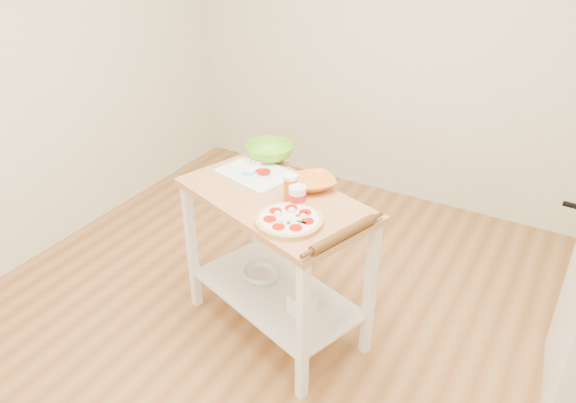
{
  "coord_description": "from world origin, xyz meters",
  "views": [
    {
      "loc": [
        1.23,
        -1.92,
        2.35
      ],
      "look_at": [
        -0.08,
        0.36,
        0.85
      ],
      "focal_mm": 35.0,
      "sensor_mm": 36.0,
      "label": 1
    }
  ],
  "objects_px": {
    "shelf_glass_bowl": "(262,274)",
    "knife": "(263,158)",
    "pizza": "(289,220)",
    "shelf_bin": "(302,304)",
    "spatula": "(255,174)",
    "prep_island": "(276,237)",
    "green_bowl": "(270,152)",
    "beer_pint": "(290,187)",
    "rolling_pin": "(344,234)",
    "orange_bowl": "(313,183)",
    "yogurt_tub": "(297,196)",
    "cutting_board": "(256,172)"
  },
  "relations": [
    {
      "from": "prep_island",
      "to": "spatula",
      "type": "bearing_deg",
      "value": 147.06
    },
    {
      "from": "rolling_pin",
      "to": "shelf_glass_bowl",
      "type": "relative_size",
      "value": 1.88
    },
    {
      "from": "prep_island",
      "to": "knife",
      "type": "distance_m",
      "value": 0.52
    },
    {
      "from": "green_bowl",
      "to": "yogurt_tub",
      "type": "distance_m",
      "value": 0.58
    },
    {
      "from": "cutting_board",
      "to": "orange_bowl",
      "type": "height_order",
      "value": "orange_bowl"
    },
    {
      "from": "prep_island",
      "to": "shelf_bin",
      "type": "bearing_deg",
      "value": -21.57
    },
    {
      "from": "rolling_pin",
      "to": "shelf_bin",
      "type": "xyz_separation_m",
      "value": [
        -0.27,
        0.1,
        -0.6
      ]
    },
    {
      "from": "pizza",
      "to": "shelf_glass_bowl",
      "type": "distance_m",
      "value": 0.75
    },
    {
      "from": "green_bowl",
      "to": "beer_pint",
      "type": "height_order",
      "value": "beer_pint"
    },
    {
      "from": "cutting_board",
      "to": "yogurt_tub",
      "type": "height_order",
      "value": "yogurt_tub"
    },
    {
      "from": "spatula",
      "to": "rolling_pin",
      "type": "distance_m",
      "value": 0.77
    },
    {
      "from": "spatula",
      "to": "yogurt_tub",
      "type": "distance_m",
      "value": 0.4
    },
    {
      "from": "pizza",
      "to": "green_bowl",
      "type": "xyz_separation_m",
      "value": [
        -0.46,
        0.58,
        0.03
      ]
    },
    {
      "from": "knife",
      "to": "prep_island",
      "type": "bearing_deg",
      "value": -50.16
    },
    {
      "from": "shelf_bin",
      "to": "orange_bowl",
      "type": "bearing_deg",
      "value": 107.74
    },
    {
      "from": "rolling_pin",
      "to": "shelf_glass_bowl",
      "type": "height_order",
      "value": "rolling_pin"
    },
    {
      "from": "shelf_bin",
      "to": "yogurt_tub",
      "type": "bearing_deg",
      "value": 138.39
    },
    {
      "from": "orange_bowl",
      "to": "rolling_pin",
      "type": "distance_m",
      "value": 0.52
    },
    {
      "from": "cutting_board",
      "to": "beer_pint",
      "type": "xyz_separation_m",
      "value": [
        0.31,
        -0.16,
        0.06
      ]
    },
    {
      "from": "pizza",
      "to": "shelf_bin",
      "type": "relative_size",
      "value": 2.72
    },
    {
      "from": "pizza",
      "to": "yogurt_tub",
      "type": "distance_m",
      "value": 0.18
    },
    {
      "from": "pizza",
      "to": "spatula",
      "type": "distance_m",
      "value": 0.53
    },
    {
      "from": "cutting_board",
      "to": "shelf_bin",
      "type": "height_order",
      "value": "cutting_board"
    },
    {
      "from": "prep_island",
      "to": "orange_bowl",
      "type": "distance_m",
      "value": 0.37
    },
    {
      "from": "orange_bowl",
      "to": "shelf_bin",
      "type": "height_order",
      "value": "orange_bowl"
    },
    {
      "from": "shelf_glass_bowl",
      "to": "shelf_bin",
      "type": "relative_size",
      "value": 1.81
    },
    {
      "from": "prep_island",
      "to": "knife",
      "type": "xyz_separation_m",
      "value": [
        -0.29,
        0.34,
        0.27
      ]
    },
    {
      "from": "pizza",
      "to": "spatula",
      "type": "relative_size",
      "value": 2.25
    },
    {
      "from": "spatula",
      "to": "rolling_pin",
      "type": "bearing_deg",
      "value": -33.92
    },
    {
      "from": "spatula",
      "to": "shelf_glass_bowl",
      "type": "relative_size",
      "value": 0.67
    },
    {
      "from": "knife",
      "to": "yogurt_tub",
      "type": "relative_size",
      "value": 1.39
    },
    {
      "from": "pizza",
      "to": "green_bowl",
      "type": "distance_m",
      "value": 0.74
    },
    {
      "from": "pizza",
      "to": "knife",
      "type": "xyz_separation_m",
      "value": [
        -0.48,
        0.53,
        0.0
      ]
    },
    {
      "from": "yogurt_tub",
      "to": "shelf_bin",
      "type": "height_order",
      "value": "yogurt_tub"
    },
    {
      "from": "cutting_board",
      "to": "rolling_pin",
      "type": "xyz_separation_m",
      "value": [
        0.71,
        -0.36,
        0.02
      ]
    },
    {
      "from": "beer_pint",
      "to": "rolling_pin",
      "type": "relative_size",
      "value": 0.34
    },
    {
      "from": "green_bowl",
      "to": "shelf_glass_bowl",
      "type": "xyz_separation_m",
      "value": [
        0.13,
        -0.32,
        -0.65
      ]
    },
    {
      "from": "cutting_board",
      "to": "knife",
      "type": "xyz_separation_m",
      "value": [
        -0.06,
        0.17,
        0.01
      ]
    },
    {
      "from": "orange_bowl",
      "to": "shelf_bin",
      "type": "distance_m",
      "value": 0.67
    },
    {
      "from": "prep_island",
      "to": "green_bowl",
      "type": "distance_m",
      "value": 0.56
    },
    {
      "from": "green_bowl",
      "to": "rolling_pin",
      "type": "xyz_separation_m",
      "value": [
        0.75,
        -0.57,
        -0.02
      ]
    },
    {
      "from": "prep_island",
      "to": "shelf_bin",
      "type": "distance_m",
      "value": 0.4
    },
    {
      "from": "shelf_glass_bowl",
      "to": "knife",
      "type": "bearing_deg",
      "value": 117.52
    },
    {
      "from": "prep_island",
      "to": "yogurt_tub",
      "type": "xyz_separation_m",
      "value": [
        0.15,
        -0.02,
        0.31
      ]
    },
    {
      "from": "beer_pint",
      "to": "yogurt_tub",
      "type": "xyz_separation_m",
      "value": [
        0.06,
        -0.03,
        -0.02
      ]
    },
    {
      "from": "knife",
      "to": "yogurt_tub",
      "type": "bearing_deg",
      "value": -40.22
    },
    {
      "from": "prep_island",
      "to": "pizza",
      "type": "bearing_deg",
      "value": -44.53
    },
    {
      "from": "prep_island",
      "to": "shelf_glass_bowl",
      "type": "distance_m",
      "value": 0.38
    },
    {
      "from": "pizza",
      "to": "shelf_glass_bowl",
      "type": "xyz_separation_m",
      "value": [
        -0.33,
        0.25,
        -0.62
      ]
    },
    {
      "from": "prep_island",
      "to": "knife",
      "type": "height_order",
      "value": "knife"
    }
  ]
}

